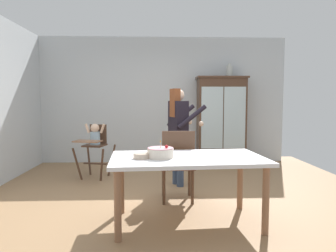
% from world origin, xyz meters
% --- Properties ---
extents(ground_plane, '(6.24, 6.24, 0.00)m').
position_xyz_m(ground_plane, '(0.00, 0.00, 0.00)').
color(ground_plane, '#93704C').
extents(wall_back, '(5.32, 0.06, 2.70)m').
position_xyz_m(wall_back, '(0.00, 2.63, 1.35)').
color(wall_back, silver).
rests_on(wall_back, ground_plane).
extents(china_cabinet, '(1.05, 0.48, 1.85)m').
position_xyz_m(china_cabinet, '(1.24, 2.37, 0.93)').
color(china_cabinet, '#4C3323').
rests_on(china_cabinet, ground_plane).
extents(ceramic_vase, '(0.13, 0.13, 0.27)m').
position_xyz_m(ceramic_vase, '(1.40, 2.37, 1.97)').
color(ceramic_vase, '#B2B7B2').
rests_on(ceramic_vase, china_cabinet).
extents(high_chair_with_toddler, '(0.69, 0.78, 0.95)m').
position_xyz_m(high_chair_with_toddler, '(-1.20, 1.25, 0.65)').
color(high_chair_with_toddler, '#4C3323').
rests_on(high_chair_with_toddler, ground_plane).
extents(adult_person, '(0.62, 0.61, 1.53)m').
position_xyz_m(adult_person, '(0.22, 0.74, 0.97)').
color(adult_person, '#33425B').
rests_on(adult_person, ground_plane).
extents(dining_table, '(1.70, 1.04, 0.74)m').
position_xyz_m(dining_table, '(0.20, -0.79, 0.65)').
color(dining_table, silver).
rests_on(dining_table, ground_plane).
extents(birthday_cake, '(0.28, 0.28, 0.19)m').
position_xyz_m(birthday_cake, '(-0.09, -0.84, 0.79)').
color(birthday_cake, beige).
rests_on(birthday_cake, dining_table).
extents(serving_bowl, '(0.18, 0.18, 0.05)m').
position_xyz_m(serving_bowl, '(-0.29, -0.86, 0.77)').
color(serving_bowl, '#C6AD93').
rests_on(serving_bowl, dining_table).
extents(dining_chair_far_side, '(0.44, 0.44, 0.96)m').
position_xyz_m(dining_chair_far_side, '(0.14, -0.10, 0.56)').
color(dining_chair_far_side, '#4C3323').
rests_on(dining_chair_far_side, ground_plane).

